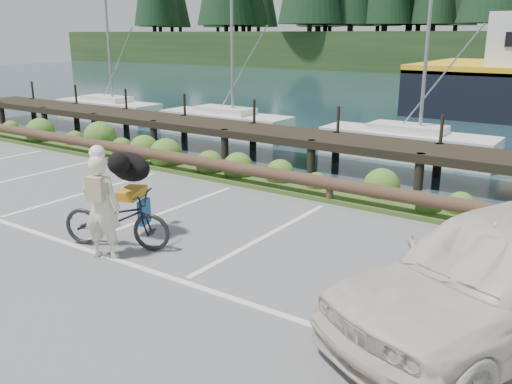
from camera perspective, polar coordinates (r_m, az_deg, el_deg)
ground at (r=8.89m, az=-6.10°, el=-8.44°), size 72.00×72.00×0.00m
vegetation_strip at (r=13.08m, az=9.13°, el=-0.13°), size 34.00×1.60×0.10m
log_rail at (r=12.49m, az=7.73°, el=-1.10°), size 32.00×0.30×0.60m
bicycle at (r=9.98m, az=-14.49°, el=-2.78°), size 2.14×1.40×1.06m
cyclist at (r=9.47m, az=-15.94°, el=-1.53°), size 0.78×0.65×1.82m
dog at (r=10.31m, az=-13.16°, el=2.59°), size 0.78×1.05×0.55m
parked_car at (r=7.46m, az=24.27°, el=-7.91°), size 3.83×5.27×1.67m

